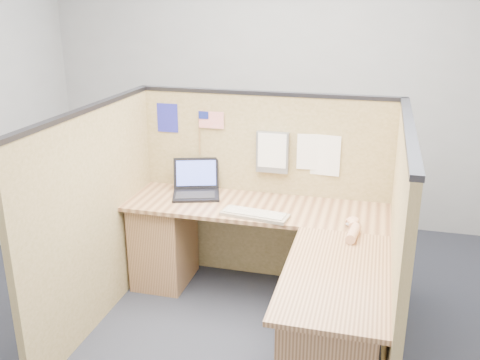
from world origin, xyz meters
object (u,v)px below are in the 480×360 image
(mouse, at_px, (353,224))
(keyboard, at_px, (255,214))
(laptop, at_px, (199,186))
(l_desk, at_px, (268,274))

(mouse, bearing_deg, keyboard, 180.00)
(laptop, bearing_deg, mouse, -33.70)
(keyboard, height_order, mouse, mouse)
(keyboard, relative_size, mouse, 5.11)
(laptop, distance_m, keyboard, 0.63)
(l_desk, relative_size, mouse, 20.06)
(mouse, bearing_deg, laptop, 164.43)
(laptop, bearing_deg, l_desk, -56.17)
(l_desk, relative_size, laptop, 4.41)
(l_desk, height_order, keyboard, keyboard)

